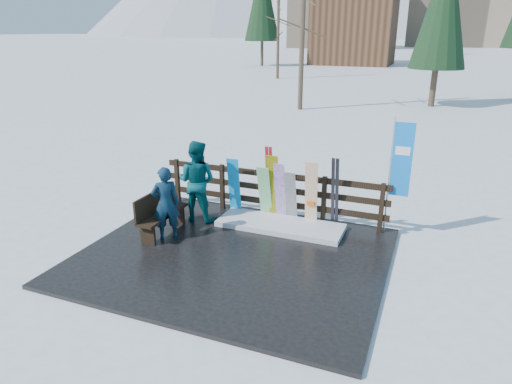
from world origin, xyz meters
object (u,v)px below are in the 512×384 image
at_px(rental_flag, 399,164).
at_px(snowboard_4, 291,197).
at_px(person_front, 166,203).
at_px(person_back, 197,181).
at_px(snowboard_2, 274,188).
at_px(snowboard_0, 234,186).
at_px(snowboard_5, 311,194).
at_px(bench, 160,211).
at_px(snowboard_3, 280,192).
at_px(snowboard_1, 265,192).

bearing_deg(rental_flag, snowboard_4, -173.27).
distance_m(person_front, person_back, 1.19).
distance_m(snowboard_2, snowboard_4, 0.46).
xyz_separation_m(snowboard_0, snowboard_5, (1.92, -0.00, 0.06)).
bearing_deg(snowboard_4, rental_flag, 6.73).
distance_m(bench, person_back, 1.15).
bearing_deg(person_back, snowboard_5, -168.89).
distance_m(snowboard_2, snowboard_5, 0.91).
height_order(snowboard_5, person_front, person_front).
height_order(bench, snowboard_2, snowboard_2).
relative_size(snowboard_0, snowboard_4, 1.09).
bearing_deg(snowboard_3, person_back, -160.55).
bearing_deg(person_front, snowboard_5, 175.34).
distance_m(snowboard_1, snowboard_4, 0.65).
distance_m(snowboard_1, person_back, 1.62).
relative_size(snowboard_5, person_back, 0.80).
bearing_deg(snowboard_3, snowboard_5, 0.00).
bearing_deg(rental_flag, person_front, -155.08).
height_order(bench, snowboard_0, snowboard_0).
height_order(snowboard_2, snowboard_5, snowboard_2).
height_order(bench, snowboard_3, snowboard_3).
bearing_deg(snowboard_4, snowboard_2, 180.00).
distance_m(snowboard_5, person_front, 3.25).
bearing_deg(person_back, bench, 64.18).
bearing_deg(person_front, snowboard_0, -151.64).
bearing_deg(person_back, snowboard_2, -161.78).
xyz_separation_m(bench, person_back, (0.41, 0.98, 0.45)).
distance_m(bench, snowboard_3, 2.78).
distance_m(bench, snowboard_1, 2.48).
xyz_separation_m(snowboard_0, person_back, (-0.66, -0.65, 0.25)).
xyz_separation_m(bench, snowboard_0, (1.07, 1.63, 0.20)).
bearing_deg(snowboard_0, snowboard_5, -0.00).
bearing_deg(snowboard_5, snowboard_4, 180.00).
bearing_deg(snowboard_1, snowboard_4, 0.00).
xyz_separation_m(bench, snowboard_3, (2.25, 1.63, 0.20)).
relative_size(snowboard_0, snowboard_2, 0.87).
height_order(snowboard_0, snowboard_2, snowboard_2).
relative_size(snowboard_3, rental_flag, 0.56).
distance_m(snowboard_5, rental_flag, 2.01).
relative_size(snowboard_0, rental_flag, 0.55).
bearing_deg(snowboard_3, snowboard_0, 180.00).
relative_size(snowboard_1, person_back, 0.71).
bearing_deg(snowboard_3, snowboard_4, 0.00).
xyz_separation_m(snowboard_3, rental_flag, (2.55, 0.27, 0.89)).
relative_size(snowboard_0, snowboard_5, 0.93).
bearing_deg(bench, snowboard_3, 35.88).
xyz_separation_m(rental_flag, person_back, (-4.39, -0.92, -0.64)).
height_order(snowboard_0, person_back, person_back).
relative_size(snowboard_0, person_front, 0.89).
bearing_deg(snowboard_0, person_front, -112.89).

